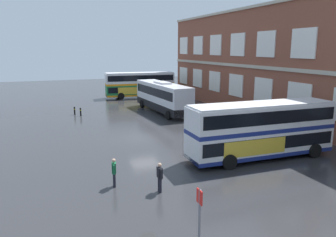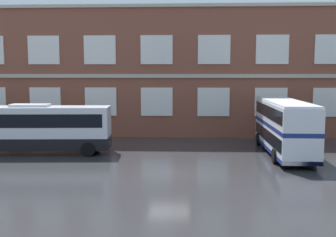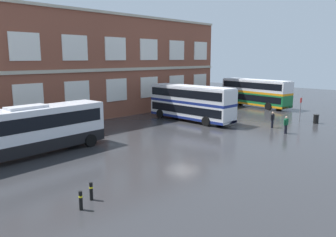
{
  "view_description": "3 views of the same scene",
  "coord_description": "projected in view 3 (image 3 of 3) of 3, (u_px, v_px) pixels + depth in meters",
  "views": [
    {
      "loc": [
        27.34,
        -8.16,
        7.85
      ],
      "look_at": [
        2.85,
        1.18,
        2.23
      ],
      "focal_mm": 34.96,
      "sensor_mm": 36.0,
      "label": 1
    },
    {
      "loc": [
        1.06,
        -24.84,
        6.18
      ],
      "look_at": [
        -0.28,
        4.38,
        2.9
      ],
      "focal_mm": 43.91,
      "sensor_mm": 36.0,
      "label": 2
    },
    {
      "loc": [
        -20.67,
        -18.23,
        7.23
      ],
      "look_at": [
        -0.07,
        1.74,
        1.94
      ],
      "focal_mm": 35.16,
      "sensor_mm": 36.0,
      "label": 3
    }
  ],
  "objects": [
    {
      "name": "brick_terminal_building",
      "position": [
        58.0,
        68.0,
        38.32
      ],
      "size": [
        48.32,
        8.19,
        12.51
      ],
      "color": "brown",
      "rests_on": "ground"
    },
    {
      "name": "safety_bollard_east",
      "position": [
        81.0,
        200.0,
        15.81
      ],
      "size": [
        0.19,
        0.19,
        0.95
      ],
      "color": "black",
      "rests_on": "ground"
    },
    {
      "name": "bus_stand_flag",
      "position": [
        301.0,
        107.0,
        38.16
      ],
      "size": [
        0.44,
        0.1,
        2.7
      ],
      "color": "slate",
      "rests_on": "ground"
    },
    {
      "name": "touring_coach",
      "position": [
        28.0,
        131.0,
        24.29
      ],
      "size": [
        12.14,
        3.48,
        3.8
      ],
      "color": "silver",
      "rests_on": "ground"
    },
    {
      "name": "double_decker_far",
      "position": [
        255.0,
        92.0,
        49.38
      ],
      "size": [
        4.09,
        11.25,
        4.07
      ],
      "color": "#197038",
      "rests_on": "ground"
    },
    {
      "name": "double_decker_middle",
      "position": [
        191.0,
        102.0,
        38.22
      ],
      "size": [
        2.99,
        11.04,
        4.07
      ],
      "color": "silver",
      "rests_on": "ground"
    },
    {
      "name": "second_passenger",
      "position": [
        272.0,
        119.0,
        34.46
      ],
      "size": [
        0.63,
        0.25,
        1.7
      ],
      "color": "black",
      "rests_on": "ground"
    },
    {
      "name": "safety_bollard_west",
      "position": [
        91.0,
        191.0,
        16.91
      ],
      "size": [
        0.19,
        0.19,
        0.95
      ],
      "color": "black",
      "rests_on": "ground"
    },
    {
      "name": "waiting_passenger",
      "position": [
        286.0,
        124.0,
        31.8
      ],
      "size": [
        0.64,
        0.32,
        1.7
      ],
      "color": "black",
      "rests_on": "ground"
    },
    {
      "name": "ground_plane",
      "position": [
        166.0,
        139.0,
        29.76
      ],
      "size": [
        120.0,
        120.0,
        0.0
      ],
      "primitive_type": "plane",
      "color": "#2B2B2D"
    },
    {
      "name": "station_litter_bin",
      "position": [
        316.0,
        119.0,
        36.81
      ],
      "size": [
        0.6,
        0.6,
        1.03
      ],
      "color": "black",
      "rests_on": "ground"
    }
  ]
}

